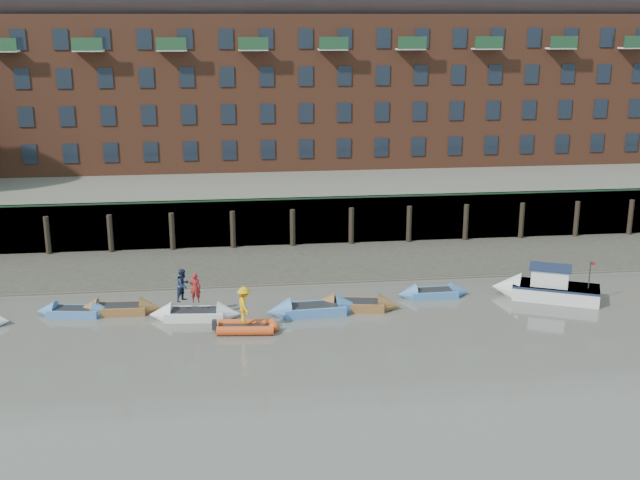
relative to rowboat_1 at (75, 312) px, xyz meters
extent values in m
plane|color=#5C574F|center=(10.44, -10.38, -0.21)|extent=(220.00, 220.00, 0.00)
cube|color=#3D382F|center=(10.44, 7.62, -0.21)|extent=(110.00, 8.00, 0.50)
cube|color=#4C4336|center=(10.44, 4.22, -0.21)|extent=(110.00, 1.60, 0.10)
cube|color=#2D2A26|center=(10.44, 12.02, 1.39)|extent=(110.00, 0.80, 3.20)
cylinder|color=black|center=(-3.56, 11.37, 1.09)|extent=(0.36, 0.36, 2.60)
cylinder|color=black|center=(0.44, 11.37, 1.09)|extent=(0.36, 0.36, 2.60)
cylinder|color=black|center=(4.44, 11.37, 1.09)|extent=(0.36, 0.36, 2.60)
cylinder|color=black|center=(8.44, 11.37, 1.09)|extent=(0.36, 0.36, 2.60)
cylinder|color=black|center=(12.44, 11.37, 1.09)|extent=(0.36, 0.36, 2.60)
cylinder|color=black|center=(16.44, 11.37, 1.09)|extent=(0.36, 0.36, 2.60)
cylinder|color=black|center=(20.44, 11.37, 1.09)|extent=(0.36, 0.36, 2.60)
cylinder|color=black|center=(24.44, 11.37, 1.09)|extent=(0.36, 0.36, 2.60)
cylinder|color=black|center=(28.44, 11.37, 1.09)|extent=(0.36, 0.36, 2.60)
cylinder|color=black|center=(32.44, 11.37, 1.09)|extent=(0.36, 0.36, 2.60)
cylinder|color=black|center=(36.44, 11.37, 1.09)|extent=(0.36, 0.36, 2.60)
cube|color=#264C2D|center=(10.44, 11.72, 3.04)|extent=(110.00, 0.06, 0.10)
cube|color=#5E594D|center=(10.44, 25.62, 1.39)|extent=(110.00, 28.00, 3.20)
cube|color=brown|center=(10.44, 26.62, 8.99)|extent=(80.00, 10.00, 12.00)
cube|color=black|center=(-6.56, 21.60, 4.79)|extent=(1.10, 0.12, 1.50)
cube|color=black|center=(-3.56, 21.60, 4.79)|extent=(1.10, 0.12, 1.50)
cube|color=black|center=(-0.56, 21.60, 4.79)|extent=(1.10, 0.12, 1.50)
cube|color=black|center=(2.44, 21.60, 4.79)|extent=(1.10, 0.12, 1.50)
cube|color=black|center=(5.44, 21.60, 4.79)|extent=(1.10, 0.12, 1.50)
cube|color=black|center=(8.44, 21.60, 4.79)|extent=(1.10, 0.12, 1.50)
cube|color=black|center=(11.44, 21.60, 4.79)|extent=(1.10, 0.12, 1.50)
cube|color=black|center=(14.44, 21.60, 4.79)|extent=(1.10, 0.12, 1.50)
cube|color=black|center=(17.44, 21.60, 4.79)|extent=(1.10, 0.12, 1.50)
cube|color=black|center=(20.44, 21.60, 4.79)|extent=(1.10, 0.12, 1.50)
cube|color=black|center=(23.44, 21.60, 4.79)|extent=(1.10, 0.12, 1.50)
cube|color=black|center=(26.44, 21.60, 4.79)|extent=(1.10, 0.12, 1.50)
cube|color=black|center=(29.44, 21.60, 4.79)|extent=(1.10, 0.12, 1.50)
cube|color=black|center=(32.44, 21.60, 4.79)|extent=(1.10, 0.12, 1.50)
cube|color=black|center=(35.44, 21.60, 4.79)|extent=(1.10, 0.12, 1.50)
cube|color=black|center=(38.44, 21.60, 4.79)|extent=(1.10, 0.12, 1.50)
cube|color=black|center=(41.44, 21.60, 4.79)|extent=(1.10, 0.12, 1.50)
cube|color=black|center=(-6.56, 21.60, 7.59)|extent=(1.10, 0.12, 1.50)
cube|color=black|center=(-3.56, 21.60, 7.59)|extent=(1.10, 0.12, 1.50)
cube|color=black|center=(-0.56, 21.60, 7.59)|extent=(1.10, 0.12, 1.50)
cube|color=black|center=(2.44, 21.60, 7.59)|extent=(1.10, 0.12, 1.50)
cube|color=black|center=(5.44, 21.60, 7.59)|extent=(1.10, 0.12, 1.50)
cube|color=black|center=(8.44, 21.60, 7.59)|extent=(1.10, 0.12, 1.50)
cube|color=black|center=(11.44, 21.60, 7.59)|extent=(1.10, 0.12, 1.50)
cube|color=black|center=(14.44, 21.60, 7.59)|extent=(1.10, 0.12, 1.50)
cube|color=black|center=(17.44, 21.60, 7.59)|extent=(1.10, 0.12, 1.50)
cube|color=black|center=(20.44, 21.60, 7.59)|extent=(1.10, 0.12, 1.50)
cube|color=black|center=(23.44, 21.60, 7.59)|extent=(1.10, 0.12, 1.50)
cube|color=black|center=(26.44, 21.60, 7.59)|extent=(1.10, 0.12, 1.50)
cube|color=black|center=(29.44, 21.60, 7.59)|extent=(1.10, 0.12, 1.50)
cube|color=black|center=(32.44, 21.60, 7.59)|extent=(1.10, 0.12, 1.50)
cube|color=black|center=(35.44, 21.60, 7.59)|extent=(1.10, 0.12, 1.50)
cube|color=black|center=(38.44, 21.60, 7.59)|extent=(1.10, 0.12, 1.50)
cube|color=black|center=(41.44, 21.60, 7.59)|extent=(1.10, 0.12, 1.50)
cube|color=black|center=(-6.56, 21.60, 10.39)|extent=(1.10, 0.12, 1.50)
cube|color=black|center=(-3.56, 21.60, 10.39)|extent=(1.10, 0.12, 1.50)
cube|color=black|center=(-0.56, 21.60, 10.39)|extent=(1.10, 0.12, 1.50)
cube|color=black|center=(2.44, 21.60, 10.39)|extent=(1.10, 0.12, 1.50)
cube|color=black|center=(5.44, 21.60, 10.39)|extent=(1.10, 0.12, 1.50)
cube|color=black|center=(8.44, 21.60, 10.39)|extent=(1.10, 0.12, 1.50)
cube|color=black|center=(11.44, 21.60, 10.39)|extent=(1.10, 0.12, 1.50)
cube|color=black|center=(14.44, 21.60, 10.39)|extent=(1.10, 0.12, 1.50)
cube|color=black|center=(17.44, 21.60, 10.39)|extent=(1.10, 0.12, 1.50)
cube|color=black|center=(20.44, 21.60, 10.39)|extent=(1.10, 0.12, 1.50)
cube|color=black|center=(23.44, 21.60, 10.39)|extent=(1.10, 0.12, 1.50)
cube|color=black|center=(26.44, 21.60, 10.39)|extent=(1.10, 0.12, 1.50)
cube|color=black|center=(29.44, 21.60, 10.39)|extent=(1.10, 0.12, 1.50)
cube|color=black|center=(32.44, 21.60, 10.39)|extent=(1.10, 0.12, 1.50)
cube|color=black|center=(35.44, 21.60, 10.39)|extent=(1.10, 0.12, 1.50)
cube|color=black|center=(38.44, 21.60, 10.39)|extent=(1.10, 0.12, 1.50)
cube|color=black|center=(41.44, 21.60, 10.39)|extent=(1.10, 0.12, 1.50)
cube|color=black|center=(-6.56, 21.60, 13.19)|extent=(1.10, 0.12, 1.50)
cube|color=black|center=(-3.56, 21.60, 13.19)|extent=(1.10, 0.12, 1.50)
cube|color=black|center=(-0.56, 21.60, 13.19)|extent=(1.10, 0.12, 1.50)
cube|color=black|center=(2.44, 21.60, 13.19)|extent=(1.10, 0.12, 1.50)
cube|color=black|center=(5.44, 21.60, 13.19)|extent=(1.10, 0.12, 1.50)
cube|color=black|center=(8.44, 21.60, 13.19)|extent=(1.10, 0.12, 1.50)
cube|color=black|center=(11.44, 21.60, 13.19)|extent=(1.10, 0.12, 1.50)
cube|color=black|center=(14.44, 21.60, 13.19)|extent=(1.10, 0.12, 1.50)
cube|color=black|center=(17.44, 21.60, 13.19)|extent=(1.10, 0.12, 1.50)
cube|color=black|center=(20.44, 21.60, 13.19)|extent=(1.10, 0.12, 1.50)
cube|color=black|center=(23.44, 21.60, 13.19)|extent=(1.10, 0.12, 1.50)
cube|color=black|center=(26.44, 21.60, 13.19)|extent=(1.10, 0.12, 1.50)
cube|color=black|center=(29.44, 21.60, 13.19)|extent=(1.10, 0.12, 1.50)
cube|color=black|center=(32.44, 21.60, 13.19)|extent=(1.10, 0.12, 1.50)
cube|color=black|center=(35.44, 21.60, 13.19)|extent=(1.10, 0.12, 1.50)
cube|color=black|center=(38.44, 21.60, 13.19)|extent=(1.10, 0.12, 1.50)
cube|color=#4373AE|center=(0.00, 0.00, -0.01)|extent=(2.76, 1.57, 0.41)
cone|color=#4373AE|center=(1.50, -0.24, -0.01)|extent=(1.19, 1.32, 1.18)
cone|color=#4373AE|center=(-1.50, 0.24, -0.01)|extent=(1.19, 1.32, 1.18)
cube|color=black|center=(0.00, 0.00, 0.18)|extent=(2.29, 1.21, 0.06)
cube|color=brown|center=(2.26, 0.06, 0.01)|extent=(2.89, 1.39, 0.44)
cone|color=brown|center=(3.91, 0.00, 0.01)|extent=(1.15, 1.32, 1.28)
cone|color=brown|center=(0.61, 0.13, 0.01)|extent=(1.15, 1.32, 1.28)
cube|color=black|center=(2.26, 0.06, 0.21)|extent=(2.40, 1.05, 0.06)
cube|color=silver|center=(6.24, -1.23, 0.03)|extent=(3.14, 1.64, 0.47)
cone|color=silver|center=(8.00, -1.39, 0.03)|extent=(1.30, 1.47, 1.37)
cone|color=silver|center=(4.49, -1.07, 0.03)|extent=(1.30, 1.47, 1.37)
cube|color=black|center=(6.24, -1.23, 0.24)|extent=(2.60, 1.25, 0.06)
cube|color=#4373AE|center=(12.44, -1.29, 0.04)|extent=(3.31, 1.67, 0.50)
cone|color=#4373AE|center=(14.31, -1.16, 0.04)|extent=(1.35, 1.53, 1.45)
cone|color=#4373AE|center=(10.56, -1.42, 0.04)|extent=(1.35, 1.53, 1.45)
cube|color=black|center=(12.44, -1.29, 0.27)|extent=(2.75, 1.27, 0.06)
cube|color=brown|center=(14.76, -0.85, 0.02)|extent=(3.17, 1.85, 0.46)
cone|color=brown|center=(16.47, -1.16, 0.02)|extent=(1.38, 1.53, 1.34)
cone|color=brown|center=(13.05, -0.54, 0.02)|extent=(1.38, 1.53, 1.34)
cube|color=black|center=(14.76, -0.85, 0.24)|extent=(2.62, 1.43, 0.06)
cube|color=#4373AE|center=(19.36, 0.58, -0.01)|extent=(2.63, 1.24, 0.41)
cone|color=#4373AE|center=(20.88, 0.61, -0.01)|extent=(1.04, 1.20, 1.18)
cone|color=#4373AE|center=(17.84, 0.54, -0.01)|extent=(1.04, 1.20, 1.18)
cube|color=black|center=(19.36, 0.58, 0.18)|extent=(2.19, 0.93, 0.06)
cylinder|color=#CE4317|center=(8.86, -2.80, 0.02)|extent=(2.82, 0.73, 0.46)
cylinder|color=#CE4317|center=(8.76, -3.77, 0.02)|extent=(2.82, 0.73, 0.46)
sphere|color=#CE4317|center=(10.20, -3.42, 0.02)|extent=(0.53, 0.53, 0.53)
cube|color=black|center=(8.81, -3.29, 0.02)|extent=(2.39, 1.02, 0.16)
cube|color=silver|center=(25.93, -0.70, 0.21)|extent=(4.95, 3.59, 0.84)
cone|color=silver|center=(23.49, 0.40, 0.21)|extent=(2.20, 2.34, 1.86)
cube|color=#19233F|center=(25.93, -0.70, 0.57)|extent=(4.96, 3.62, 0.12)
cube|color=silver|center=(25.59, -0.55, 1.10)|extent=(2.36, 2.08, 0.93)
cube|color=#19233F|center=(25.59, -0.55, 1.61)|extent=(2.69, 2.37, 0.09)
imported|color=maroon|center=(6.33, -1.26, 1.49)|extent=(0.60, 0.42, 1.56)
imported|color=#19233F|center=(5.71, -1.00, 1.57)|extent=(1.03, 1.07, 1.73)
imported|color=orange|center=(8.76, -3.35, 1.21)|extent=(0.91, 1.31, 1.85)
camera|label=1|loc=(8.00, -40.53, 15.01)|focal=45.00mm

